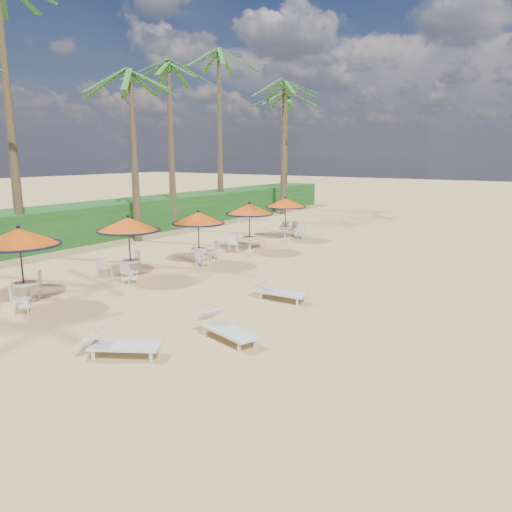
{
  "coord_description": "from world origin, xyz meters",
  "views": [
    {
      "loc": [
        7.92,
        -8.04,
        4.36
      ],
      "look_at": [
        -0.61,
        4.73,
        1.2
      ],
      "focal_mm": 35.0,
      "sensor_mm": 36.0,
      "label": 1
    }
  ],
  "objects_px": {
    "station_1": "(127,232)",
    "station_3": "(248,214)",
    "lounger_mid": "(224,327)",
    "station_2": "(199,223)",
    "station_0": "(20,245)",
    "station_4": "(287,208)",
    "lounger_near": "(116,344)",
    "lounger_far": "(277,290)"
  },
  "relations": [
    {
      "from": "station_0",
      "to": "lounger_far",
      "type": "relative_size",
      "value": 1.34
    },
    {
      "from": "station_1",
      "to": "lounger_mid",
      "type": "distance_m",
      "value": 7.09
    },
    {
      "from": "station_2",
      "to": "lounger_mid",
      "type": "xyz_separation_m",
      "value": [
        5.83,
        -6.06,
        -1.36
      ]
    },
    {
      "from": "lounger_near",
      "to": "lounger_mid",
      "type": "distance_m",
      "value": 2.52
    },
    {
      "from": "station_1",
      "to": "station_0",
      "type": "bearing_deg",
      "value": -90.83
    },
    {
      "from": "station_1",
      "to": "lounger_mid",
      "type": "height_order",
      "value": "station_1"
    },
    {
      "from": "station_1",
      "to": "station_2",
      "type": "height_order",
      "value": "station_1"
    },
    {
      "from": "station_0",
      "to": "station_4",
      "type": "xyz_separation_m",
      "value": [
        0.39,
        14.36,
        -0.21
      ]
    },
    {
      "from": "station_1",
      "to": "station_2",
      "type": "relative_size",
      "value": 1.03
    },
    {
      "from": "station_1",
      "to": "station_3",
      "type": "height_order",
      "value": "station_1"
    },
    {
      "from": "station_1",
      "to": "station_3",
      "type": "xyz_separation_m",
      "value": [
        0.58,
        6.51,
        0.05
      ]
    },
    {
      "from": "station_2",
      "to": "lounger_mid",
      "type": "height_order",
      "value": "station_2"
    },
    {
      "from": "station_4",
      "to": "lounger_far",
      "type": "height_order",
      "value": "station_4"
    },
    {
      "from": "station_3",
      "to": "lounger_near",
      "type": "relative_size",
      "value": 1.23
    },
    {
      "from": "station_0",
      "to": "station_1",
      "type": "bearing_deg",
      "value": 89.17
    },
    {
      "from": "station_1",
      "to": "lounger_far",
      "type": "height_order",
      "value": "station_1"
    },
    {
      "from": "lounger_far",
      "to": "station_0",
      "type": "bearing_deg",
      "value": -143.7
    },
    {
      "from": "station_1",
      "to": "station_2",
      "type": "bearing_deg",
      "value": 80.61
    },
    {
      "from": "station_2",
      "to": "station_4",
      "type": "height_order",
      "value": "station_4"
    },
    {
      "from": "lounger_mid",
      "to": "lounger_far",
      "type": "distance_m",
      "value": 3.57
    },
    {
      "from": "station_4",
      "to": "lounger_near",
      "type": "height_order",
      "value": "station_4"
    },
    {
      "from": "lounger_mid",
      "to": "lounger_near",
      "type": "bearing_deg",
      "value": -105.53
    },
    {
      "from": "station_4",
      "to": "lounger_near",
      "type": "xyz_separation_m",
      "value": [
        4.71,
        -15.4,
        -1.32
      ]
    },
    {
      "from": "station_4",
      "to": "lounger_far",
      "type": "bearing_deg",
      "value": -61.21
    },
    {
      "from": "station_0",
      "to": "lounger_far",
      "type": "distance_m",
      "value": 7.52
    },
    {
      "from": "station_4",
      "to": "lounger_near",
      "type": "distance_m",
      "value": 16.16
    },
    {
      "from": "station_1",
      "to": "lounger_mid",
      "type": "xyz_separation_m",
      "value": [
        6.37,
        -2.82,
        -1.36
      ]
    },
    {
      "from": "station_1",
      "to": "lounger_far",
      "type": "bearing_deg",
      "value": 6.84
    },
    {
      "from": "station_3",
      "to": "lounger_mid",
      "type": "xyz_separation_m",
      "value": [
        5.78,
        -9.33,
        -1.4
      ]
    },
    {
      "from": "station_3",
      "to": "lounger_far",
      "type": "xyz_separation_m",
      "value": [
        5.1,
        -5.83,
        -1.43
      ]
    },
    {
      "from": "station_2",
      "to": "lounger_far",
      "type": "height_order",
      "value": "station_2"
    },
    {
      "from": "station_2",
      "to": "station_3",
      "type": "xyz_separation_m",
      "value": [
        0.05,
        3.28,
        0.05
      ]
    },
    {
      "from": "station_4",
      "to": "station_2",
      "type": "bearing_deg",
      "value": -88.37
    },
    {
      "from": "station_0",
      "to": "station_4",
      "type": "relative_size",
      "value": 1.08
    },
    {
      "from": "station_2",
      "to": "station_4",
      "type": "bearing_deg",
      "value": 91.63
    },
    {
      "from": "lounger_near",
      "to": "station_1",
      "type": "bearing_deg",
      "value": 105.49
    },
    {
      "from": "station_2",
      "to": "station_3",
      "type": "height_order",
      "value": "station_3"
    },
    {
      "from": "station_2",
      "to": "lounger_far",
      "type": "xyz_separation_m",
      "value": [
        5.15,
        -2.55,
        -1.38
      ]
    },
    {
      "from": "station_3",
      "to": "station_0",
      "type": "bearing_deg",
      "value": -93.51
    },
    {
      "from": "station_3",
      "to": "lounger_mid",
      "type": "height_order",
      "value": "station_3"
    },
    {
      "from": "station_3",
      "to": "station_4",
      "type": "distance_m",
      "value": 3.93
    },
    {
      "from": "lounger_mid",
      "to": "station_0",
      "type": "bearing_deg",
      "value": -154.13
    }
  ]
}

